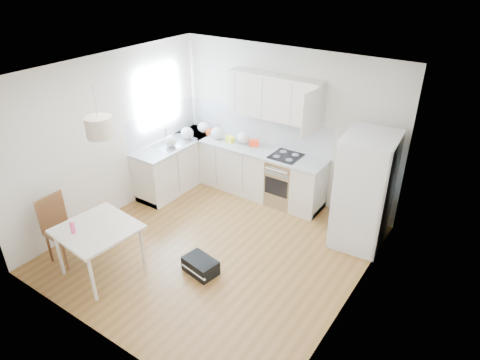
{
  "coord_description": "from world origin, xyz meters",
  "views": [
    {
      "loc": [
        3.29,
        -4.16,
        4.07
      ],
      "look_at": [
        0.19,
        0.4,
        1.08
      ],
      "focal_mm": 32.0,
      "sensor_mm": 36.0,
      "label": 1
    }
  ],
  "objects_px": {
    "gym_bag": "(201,266)",
    "refrigerator": "(365,191)",
    "dining_table": "(98,233)",
    "dining_chair": "(64,230)"
  },
  "relations": [
    {
      "from": "gym_bag",
      "to": "refrigerator",
      "type": "bearing_deg",
      "value": 61.92
    },
    {
      "from": "refrigerator",
      "to": "gym_bag",
      "type": "distance_m",
      "value": 2.67
    },
    {
      "from": "gym_bag",
      "to": "dining_chair",
      "type": "bearing_deg",
      "value": -144.57
    },
    {
      "from": "refrigerator",
      "to": "dining_table",
      "type": "xyz_separation_m",
      "value": [
        -2.72,
        -2.77,
        -0.22
      ]
    },
    {
      "from": "refrigerator",
      "to": "dining_chair",
      "type": "bearing_deg",
      "value": -145.09
    },
    {
      "from": "dining_table",
      "to": "gym_bag",
      "type": "height_order",
      "value": "dining_table"
    },
    {
      "from": "dining_table",
      "to": "refrigerator",
      "type": "bearing_deg",
      "value": 51.49
    },
    {
      "from": "refrigerator",
      "to": "dining_table",
      "type": "relative_size",
      "value": 1.7
    },
    {
      "from": "dining_chair",
      "to": "dining_table",
      "type": "bearing_deg",
      "value": 6.78
    },
    {
      "from": "refrigerator",
      "to": "dining_chair",
      "type": "xyz_separation_m",
      "value": [
        -3.37,
        -2.86,
        -0.38
      ]
    }
  ]
}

